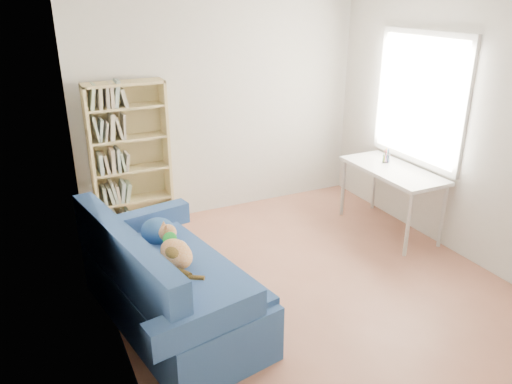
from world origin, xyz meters
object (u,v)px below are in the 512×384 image
bookshelf (131,165)px  pen_cup (386,157)px  sofa (167,285)px  desk (392,175)px

bookshelf → pen_cup: bookshelf is taller
sofa → bookshelf: bookshelf is taller
desk → sofa: bearing=-168.2°
bookshelf → pen_cup: bearing=-21.5°
sofa → desk: sofa is taller
pen_cup → sofa: bearing=-164.4°
sofa → pen_cup: bearing=5.1°
bookshelf → pen_cup: size_ratio=10.64×
bookshelf → desk: 2.91m
pen_cup → bookshelf: bearing=158.5°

